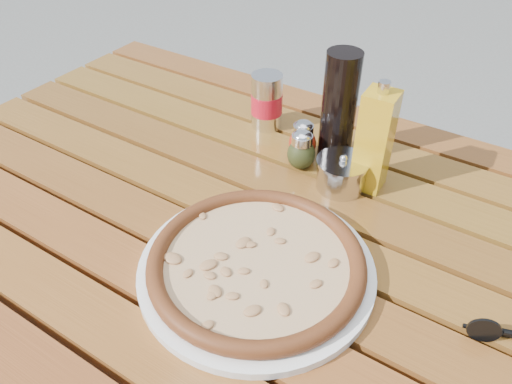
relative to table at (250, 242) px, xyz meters
The scene contains 10 objects.
table is the anchor object (origin of this frame).
plate 0.16m from the table, 52.65° to the right, with size 0.36×0.36×0.01m, color white.
pizza 0.17m from the table, 52.65° to the right, with size 0.44×0.44×0.03m.
pepper_shaker 0.23m from the table, 91.36° to the left, with size 0.06×0.06×0.08m.
oregano_shaker 0.20m from the table, 86.38° to the left, with size 0.06×0.06×0.08m.
dark_bottle 0.30m from the table, 78.12° to the left, with size 0.07×0.07×0.22m, color black.
soda_can 0.32m from the table, 116.01° to the left, with size 0.08×0.08×0.12m.
olive_oil_cruet 0.29m from the table, 52.18° to the left, with size 0.06×0.06×0.21m.
parmesan_tin 0.21m from the table, 55.48° to the left, with size 0.10×0.10×0.07m.
sunglasses 0.44m from the table, ahead, with size 0.11×0.05×0.04m.
Camera 1 is at (0.36, -0.55, 1.33)m, focal length 35.00 mm.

